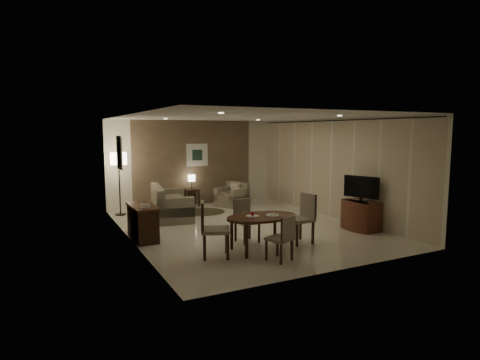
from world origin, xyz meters
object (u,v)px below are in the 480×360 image
chair_near (279,238)px  sofa (171,202)px  armchair (232,195)px  floor_lamp (120,184)px  tv_cabinet (361,215)px  chair_left (216,229)px  side_table (192,198)px  dining_table (262,233)px  chair_far (247,221)px  chair_right (299,219)px  console_desk (143,222)px

chair_near → sofa: (-0.67, 4.41, 0.02)m
armchair → floor_lamp: (-3.39, 0.23, 0.51)m
tv_cabinet → chair_left: 3.98m
chair_left → side_table: 5.31m
dining_table → chair_far: 0.66m
chair_left → chair_far: bearing=-35.9°
sofa → armchair: size_ratio=2.25×
chair_far → armchair: 4.14m
chair_near → side_table: (0.43, 5.83, -0.15)m
chair_right → floor_lamp: size_ratio=0.59×
chair_far → chair_left: bearing=-152.8°
sofa → chair_near: bearing=-161.8°
console_desk → chair_left: 2.10m
chair_near → chair_left: (-0.95, 0.71, 0.11)m
console_desk → floor_lamp: bearing=89.3°
chair_right → floor_lamp: bearing=-151.8°
chair_left → sofa: chair_left is taller
chair_near → side_table: 5.85m
armchair → chair_far: bearing=-44.4°
console_desk → chair_left: size_ratio=1.13×
chair_left → chair_right: (1.94, 0.08, -0.01)m
side_table → dining_table: bearing=-94.4°
chair_near → chair_right: bearing=-161.6°
armchair → side_table: armchair is taller
tv_cabinet → sofa: 4.96m
chair_right → armchair: bearing=169.8°
sofa → side_table: (1.11, 1.42, -0.17)m
tv_cabinet → sofa: bearing=137.9°
chair_left → side_table: chair_left is taller
chair_right → floor_lamp: 5.47m
side_table → chair_left: bearing=-105.1°
chair_far → armchair: size_ratio=1.09×
chair_near → dining_table: bearing=-113.2°
floor_lamp → armchair: bearing=-3.9°
floor_lamp → chair_far: bearing=-65.1°
dining_table → side_table: (0.40, 5.13, -0.07)m
chair_left → chair_right: bearing=-66.0°
chair_far → dining_table: bearing=-97.1°
armchair → side_table: (-1.10, 0.61, -0.10)m
chair_near → chair_right: (0.99, 0.80, 0.10)m
tv_cabinet → dining_table: 3.00m
chair_far → sofa: 3.14m
dining_table → chair_left: 1.01m
chair_far → side_table: bearing=79.7°
sofa → side_table: bearing=-28.5°
console_desk → floor_lamp: size_ratio=0.68×
side_table → chair_right: bearing=-83.7°
dining_table → floor_lamp: (-1.88, 4.75, 0.54)m
chair_right → chair_left: bearing=-90.7°
chair_far → sofa: (-0.73, 3.06, -0.01)m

